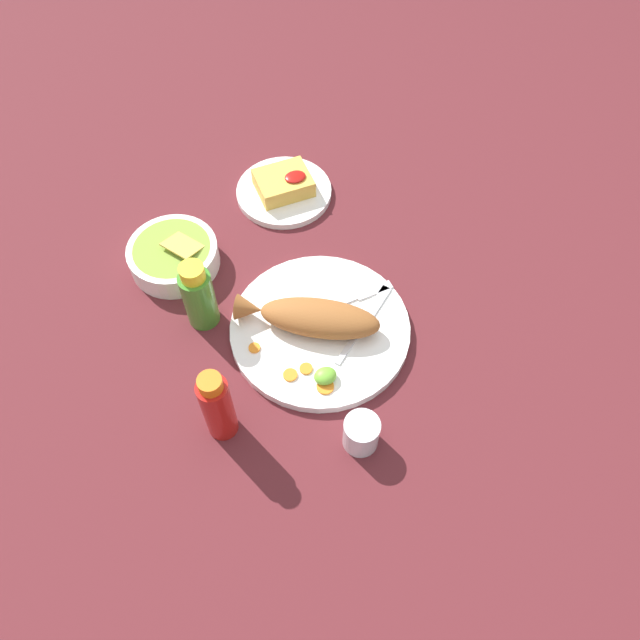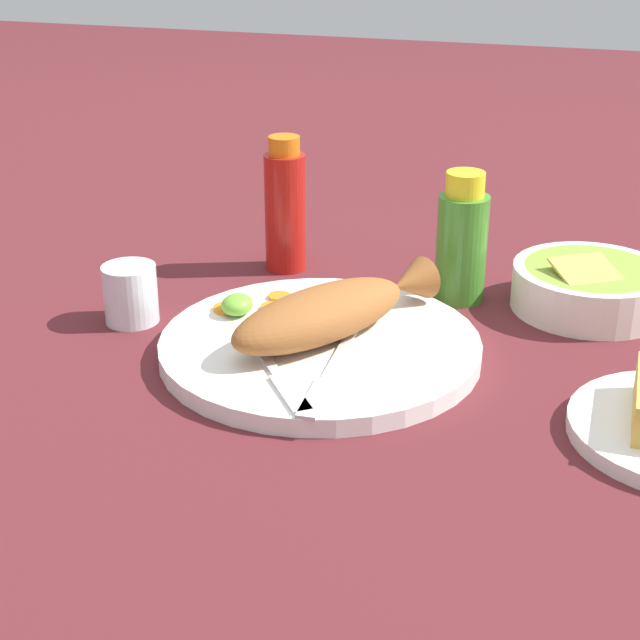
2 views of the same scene
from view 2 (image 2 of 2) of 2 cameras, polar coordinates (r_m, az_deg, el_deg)
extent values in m
plane|color=#561E23|center=(0.97, 0.00, -2.05)|extent=(4.00, 4.00, 0.00)
cylinder|color=white|center=(0.96, 0.00, -1.57)|extent=(0.32, 0.32, 0.02)
ellipsoid|color=#935628|center=(0.95, 0.00, 0.31)|extent=(0.22, 0.17, 0.05)
cone|color=#935628|center=(1.03, 5.23, 2.18)|extent=(0.06, 0.06, 0.05)
cube|color=silver|center=(0.93, 1.22, -1.90)|extent=(0.12, 0.02, 0.00)
cube|color=silver|center=(0.85, -0.25, -4.59)|extent=(0.07, 0.02, 0.00)
cube|color=silver|center=(0.94, -3.54, -1.71)|extent=(0.10, 0.08, 0.00)
cube|color=silver|center=(0.86, -1.74, -4.28)|extent=(0.07, 0.06, 0.00)
cylinder|color=orange|center=(1.06, 1.77, 1.71)|extent=(0.02, 0.02, 0.00)
cylinder|color=orange|center=(1.02, -2.86, 0.76)|extent=(0.02, 0.02, 0.00)
cylinder|color=orange|center=(1.05, -2.38, 1.37)|extent=(0.02, 0.02, 0.00)
cylinder|color=orange|center=(1.03, -5.44, 0.68)|extent=(0.03, 0.03, 0.00)
ellipsoid|color=#6BB233|center=(1.01, -4.85, 0.90)|extent=(0.04, 0.03, 0.02)
cylinder|color=#B21914|center=(1.16, -2.04, 6.25)|extent=(0.05, 0.05, 0.14)
cylinder|color=orange|center=(1.14, -2.10, 10.11)|extent=(0.04, 0.04, 0.02)
cylinder|color=#3D8428|center=(1.08, 8.22, 4.14)|extent=(0.06, 0.06, 0.12)
cylinder|color=yellow|center=(1.06, 8.46, 7.82)|extent=(0.04, 0.04, 0.03)
cylinder|color=silver|center=(1.05, -10.97, 1.50)|extent=(0.06, 0.06, 0.06)
cylinder|color=white|center=(1.05, -10.89, 0.65)|extent=(0.05, 0.05, 0.03)
cylinder|color=white|center=(1.10, 15.42, 1.79)|extent=(0.17, 0.17, 0.05)
cylinder|color=olive|center=(1.09, 15.51, 2.53)|extent=(0.14, 0.14, 0.02)
cube|color=gold|center=(1.06, 15.48, 2.49)|extent=(0.10, 0.09, 0.02)
camera|label=1|loc=(1.41, -26.26, 43.41)|focal=35.00mm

